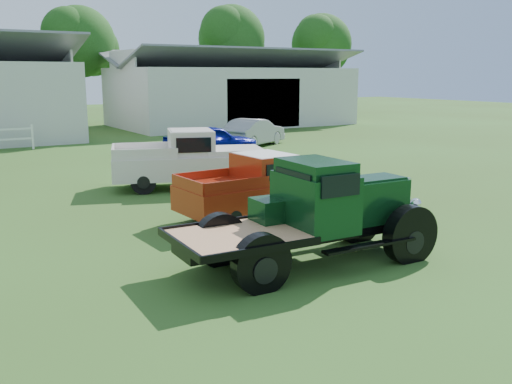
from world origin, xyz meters
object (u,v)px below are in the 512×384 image
red_pickup (262,185)px  white_pickup (188,159)px  vintage_flatbed (310,213)px  misc_car_blue (211,141)px  misc_car_grey (254,132)px

red_pickup → white_pickup: (0.06, 4.55, 0.09)m
vintage_flatbed → red_pickup: 3.83m
vintage_flatbed → misc_car_blue: 14.62m
misc_car_blue → vintage_flatbed: bearing=156.2°
red_pickup → white_pickup: size_ratio=0.91×
vintage_flatbed → white_pickup: (1.27, 8.18, -0.10)m
white_pickup → misc_car_grey: (7.40, 8.08, -0.21)m
misc_car_grey → misc_car_blue: bearing=95.1°
red_pickup → misc_car_blue: (3.75, 10.12, -0.10)m
vintage_flatbed → red_pickup: vintage_flatbed is taller
red_pickup → misc_car_blue: red_pickup is taller
vintage_flatbed → white_pickup: 8.28m
misc_car_blue → misc_car_grey: 4.47m
red_pickup → misc_car_grey: bearing=56.6°
white_pickup → misc_car_blue: size_ratio=1.17×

